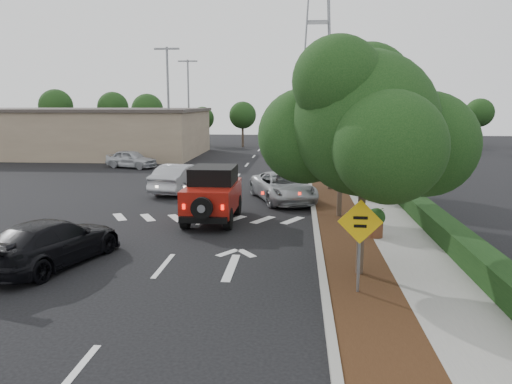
# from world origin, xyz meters

# --- Properties ---
(ground) EXTENTS (120.00, 120.00, 0.00)m
(ground) POSITION_xyz_m (0.00, 0.00, 0.00)
(ground) COLOR black
(ground) RESTS_ON ground
(curb) EXTENTS (0.20, 70.00, 0.15)m
(curb) POSITION_xyz_m (4.60, 12.00, 0.07)
(curb) COLOR #9E9B93
(curb) RESTS_ON ground
(planting_strip) EXTENTS (1.80, 70.00, 0.12)m
(planting_strip) POSITION_xyz_m (5.60, 12.00, 0.06)
(planting_strip) COLOR black
(planting_strip) RESTS_ON ground
(sidewalk) EXTENTS (2.00, 70.00, 0.12)m
(sidewalk) POSITION_xyz_m (7.50, 12.00, 0.06)
(sidewalk) COLOR gray
(sidewalk) RESTS_ON ground
(hedge) EXTENTS (0.80, 70.00, 0.80)m
(hedge) POSITION_xyz_m (8.90, 12.00, 0.40)
(hedge) COLOR black
(hedge) RESTS_ON ground
(commercial_building) EXTENTS (22.00, 12.00, 4.00)m
(commercial_building) POSITION_xyz_m (-16.00, 30.00, 2.00)
(commercial_building) COLOR gray
(commercial_building) RESTS_ON ground
(transmission_tower) EXTENTS (7.00, 4.00, 28.00)m
(transmission_tower) POSITION_xyz_m (6.00, 48.00, 0.00)
(transmission_tower) COLOR slate
(transmission_tower) RESTS_ON ground
(street_tree_near) EXTENTS (3.80, 3.80, 5.92)m
(street_tree_near) POSITION_xyz_m (5.60, -0.50, 0.00)
(street_tree_near) COLOR black
(street_tree_near) RESTS_ON ground
(street_tree_mid) EXTENTS (3.20, 3.20, 5.32)m
(street_tree_mid) POSITION_xyz_m (5.60, 6.50, 0.00)
(street_tree_mid) COLOR black
(street_tree_mid) RESTS_ON ground
(street_tree_far) EXTENTS (3.40, 3.40, 5.62)m
(street_tree_far) POSITION_xyz_m (5.60, 13.00, 0.00)
(street_tree_far) COLOR black
(street_tree_far) RESTS_ON ground
(light_pole_a) EXTENTS (2.00, 0.22, 9.00)m
(light_pole_a) POSITION_xyz_m (-6.50, 26.00, 0.00)
(light_pole_a) COLOR slate
(light_pole_a) RESTS_ON ground
(light_pole_b) EXTENTS (2.00, 0.22, 9.00)m
(light_pole_b) POSITION_xyz_m (-7.50, 38.00, 0.00)
(light_pole_b) COLOR slate
(light_pole_b) RESTS_ON ground
(red_jeep) EXTENTS (1.94, 4.28, 2.17)m
(red_jeep) POSITION_xyz_m (0.50, 5.84, 1.10)
(red_jeep) COLOR black
(red_jeep) RESTS_ON ground
(silver_suv_ahead) EXTENTS (3.79, 5.43, 1.38)m
(silver_suv_ahead) POSITION_xyz_m (3.18, 10.06, 0.69)
(silver_suv_ahead) COLOR #9FA2A6
(silver_suv_ahead) RESTS_ON ground
(black_suv_oncoming) EXTENTS (3.13, 5.07, 1.37)m
(black_suv_oncoming) POSITION_xyz_m (-3.26, -0.18, 0.69)
(black_suv_oncoming) COLOR black
(black_suv_oncoming) RESTS_ON ground
(silver_sedan_oncoming) EXTENTS (2.52, 4.84, 1.52)m
(silver_sedan_oncoming) POSITION_xyz_m (-2.30, 12.06, 0.76)
(silver_sedan_oncoming) COLOR #9B9CA2
(silver_sedan_oncoming) RESTS_ON ground
(parked_suv) EXTENTS (4.13, 2.72, 1.31)m
(parked_suv) POSITION_xyz_m (-8.21, 21.48, 0.65)
(parked_suv) COLOR #B1B4B9
(parked_suv) RESTS_ON ground
(speed_hump_sign) EXTENTS (1.09, 0.10, 2.32)m
(speed_hump_sign) POSITION_xyz_m (5.40, -1.90, 1.61)
(speed_hump_sign) COLOR slate
(speed_hump_sign) RESTS_ON ground
(terracotta_planter) EXTENTS (0.62, 0.62, 1.09)m
(terracotta_planter) POSITION_xyz_m (6.60, 3.29, 0.73)
(terracotta_planter) COLOR brown
(terracotta_planter) RESTS_ON ground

